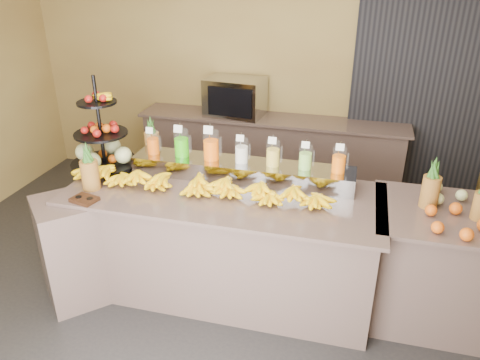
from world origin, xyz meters
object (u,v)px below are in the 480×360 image
at_px(condiment_caddy, 84,199).
at_px(oven_warmer, 235,97).
at_px(banana_heap, 196,180).
at_px(right_fruit_pile, 453,209).
at_px(fruit_stand, 106,146).
at_px(pitcher_tray, 242,170).

xyz_separation_m(condiment_caddy, oven_warmer, (0.55, 2.36, 0.20)).
xyz_separation_m(banana_heap, right_fruit_pile, (1.90, 0.02, -0.01)).
height_order(banana_heap, fruit_stand, fruit_stand).
distance_m(pitcher_tray, oven_warmer, 1.75).
bearing_deg(oven_warmer, right_fruit_pile, -36.51).
bearing_deg(banana_heap, right_fruit_pile, 0.70).
height_order(pitcher_tray, condiment_caddy, pitcher_tray).
relative_size(pitcher_tray, fruit_stand, 2.27).
relative_size(banana_heap, fruit_stand, 2.65).
xyz_separation_m(right_fruit_pile, oven_warmer, (-2.11, 1.94, 0.14)).
xyz_separation_m(pitcher_tray, condiment_caddy, (-1.05, -0.69, -0.06)).
xyz_separation_m(fruit_stand, oven_warmer, (0.67, 1.75, 0.01)).
bearing_deg(pitcher_tray, right_fruit_pile, -9.61).
bearing_deg(pitcher_tray, banana_heap, -135.42).
distance_m(right_fruit_pile, oven_warmer, 2.87).
relative_size(pitcher_tray, banana_heap, 0.86).
xyz_separation_m(banana_heap, condiment_caddy, (-0.75, -0.39, -0.07)).
height_order(pitcher_tray, right_fruit_pile, right_fruit_pile).
xyz_separation_m(condiment_caddy, right_fruit_pile, (2.65, 0.42, 0.06)).
bearing_deg(oven_warmer, condiment_caddy, -96.91).
xyz_separation_m(pitcher_tray, right_fruit_pile, (1.60, -0.27, 0.00)).
distance_m(pitcher_tray, fruit_stand, 1.19).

